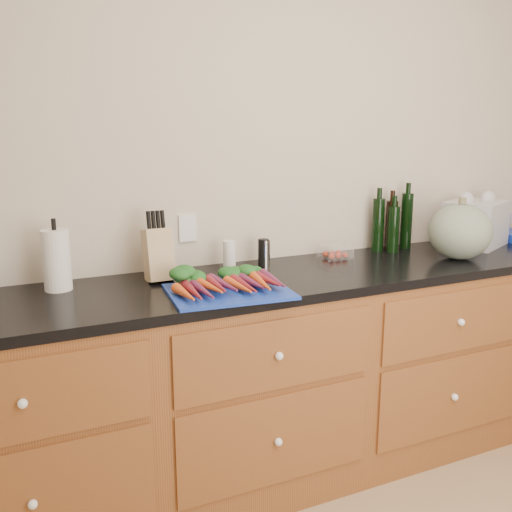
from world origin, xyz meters
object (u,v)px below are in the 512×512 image
cutting_board (229,292)px  knife_block (158,255)px  tomato_box (335,252)px  squash (460,232)px  paper_towel (57,260)px  carrots (225,282)px

cutting_board → knife_block: (-0.19, 0.30, 0.10)m
knife_block → tomato_box: (0.88, 0.03, -0.07)m
squash → knife_block: 1.43m
paper_towel → knife_block: bearing=-2.9°
carrots → squash: size_ratio=1.37×
cutting_board → paper_towel: paper_towel is taller
tomato_box → cutting_board: bearing=-154.3°
carrots → tomato_box: carrots is taller
carrots → squash: bearing=1.5°
cutting_board → knife_block: 0.37m
cutting_board → paper_towel: size_ratio=1.91×
carrots → paper_towel: paper_towel is taller
knife_block → tomato_box: bearing=2.0°
tomato_box → paper_towel: bearing=-179.6°
carrots → squash: (1.22, 0.03, 0.10)m
paper_towel → tomato_box: bearing=0.4°
paper_towel → tomato_box: (1.27, 0.01, -0.09)m
cutting_board → tomato_box: (0.69, 0.33, 0.03)m
cutting_board → squash: 1.23m
squash → carrots: bearing=-178.5°
tomato_box → squash: bearing=-26.0°
knife_block → tomato_box: knife_block is taller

